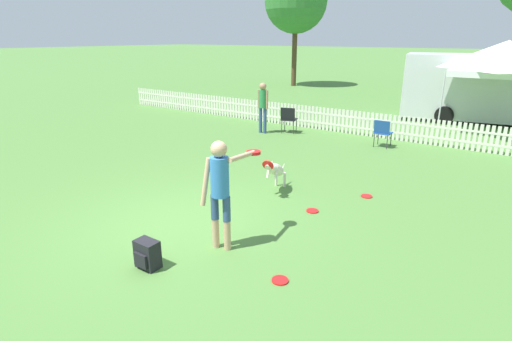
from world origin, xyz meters
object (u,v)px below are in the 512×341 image
leaping_dog (275,170)px  equipment_trailer (463,86)px  tree_left_grove (296,1)px  frisbee_near_dog (367,196)px  handler_person (221,182)px  backpack_on_grass (147,254)px  canopy_tent_main (506,58)px  frisbee_near_handler (312,211)px  spectator_standing (263,103)px  folding_chair_center (383,131)px  folding_chair_blue_left (289,118)px  frisbee_midfield (280,280)px

leaping_dog → equipment_trailer: 10.82m
leaping_dog → tree_left_grove: 20.04m
leaping_dog → frisbee_near_dog: 1.97m
handler_person → backpack_on_grass: handler_person is taller
canopy_tent_main → backpack_on_grass: bearing=-104.1°
frisbee_near_handler → spectator_standing: 6.65m
handler_person → frisbee_near_dog: 3.67m
frisbee_near_dog → folding_chair_center: size_ratio=0.28×
frisbee_near_handler → folding_chair_blue_left: (-3.68, 5.35, 0.52)m
equipment_trailer → frisbee_near_handler: bearing=-104.4°
folding_chair_center → equipment_trailer: (1.17, 5.73, 0.83)m
frisbee_near_dog → frisbee_midfield: bearing=-88.3°
folding_chair_center → equipment_trailer: bearing=-102.4°
backpack_on_grass → folding_chair_blue_left: bearing=107.3°
frisbee_near_handler → folding_chair_center: size_ratio=0.28×
leaping_dog → handler_person: bearing=90.2°
handler_person → spectator_standing: bearing=106.2°
leaping_dog → frisbee_midfield: bearing=110.3°
frisbee_midfield → equipment_trailer: size_ratio=0.04×
frisbee_near_dog → equipment_trailer: size_ratio=0.04×
tree_left_grove → canopy_tent_main: bearing=-33.0°
handler_person → folding_chair_center: bearing=76.1°
folding_chair_blue_left → equipment_trailer: 7.27m
folding_chair_center → tree_left_grove: tree_left_grove is taller
frisbee_midfield → folding_chair_blue_left: size_ratio=0.26×
equipment_trailer → spectator_standing: bearing=-140.3°
folding_chair_blue_left → backpack_on_grass: bearing=91.5°
leaping_dog → folding_chair_blue_left: size_ratio=1.35×
frisbee_midfield → folding_chair_blue_left: folding_chair_blue_left is taller
frisbee_midfield → folding_chair_center: bearing=98.5°
frisbee_near_dog → equipment_trailer: 9.86m
leaping_dog → frisbee_midfield: 3.32m
folding_chair_blue_left → canopy_tent_main: size_ratio=0.29×
handler_person → canopy_tent_main: size_ratio=0.57×
frisbee_midfield → folding_chair_blue_left: 8.82m
tree_left_grove → frisbee_near_dog: bearing=-55.8°
canopy_tent_main → spectator_standing: size_ratio=1.79×
folding_chair_blue_left → folding_chair_center: size_ratio=1.07×
leaping_dog → folding_chair_center: (0.67, 4.90, -0.01)m
frisbee_midfield → canopy_tent_main: bearing=83.3°
frisbee_near_handler → equipment_trailer: (0.72, 11.07, 1.32)m
handler_person → tree_left_grove: bearing=103.6°
folding_chair_center → canopy_tent_main: 5.17m
folding_chair_blue_left → spectator_standing: 1.01m
backpack_on_grass → folding_chair_blue_left: folding_chair_blue_left is taller
backpack_on_grass → folding_chair_center: 8.45m
handler_person → folding_chair_center: size_ratio=2.09×
backpack_on_grass → leaping_dog: bearing=91.1°
backpack_on_grass → tree_left_grove: bearing=114.5°
frisbee_near_handler → folding_chair_center: folding_chair_center is taller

